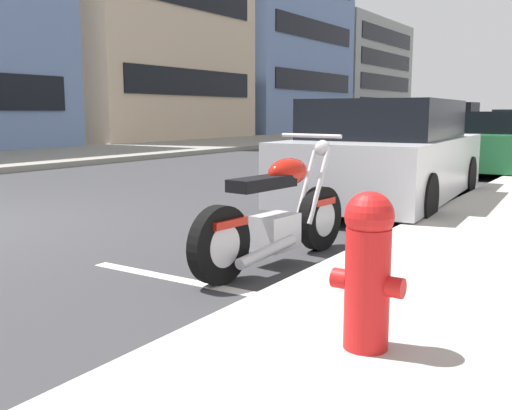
{
  "coord_description": "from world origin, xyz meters",
  "views": [
    {
      "loc": [
        -3.38,
        -6.62,
        1.29
      ],
      "look_at": [
        0.79,
        -3.93,
        0.5
      ],
      "focal_mm": 41.1,
      "sensor_mm": 36.0,
      "label": 1
    }
  ],
  "objects_px": {
    "parked_motorcycle": "(278,216)",
    "parked_car_second_in_row": "(387,155)",
    "parked_car_at_intersection": "(496,144)",
    "fire_hydrant": "(368,266)",
    "crossing_truck": "(471,118)",
    "car_opposite_curb": "(342,127)"
  },
  "relations": [
    {
      "from": "parked_motorcycle",
      "to": "fire_hydrant",
      "type": "xyz_separation_m",
      "value": [
        -1.6,
        -1.46,
        0.14
      ]
    },
    {
      "from": "fire_hydrant",
      "to": "crossing_truck",
      "type": "bearing_deg",
      "value": 12.16
    },
    {
      "from": "parked_car_second_in_row",
      "to": "crossing_truck",
      "type": "bearing_deg",
      "value": 7.12
    },
    {
      "from": "parked_motorcycle",
      "to": "parked_car_second_in_row",
      "type": "bearing_deg",
      "value": 11.44
    },
    {
      "from": "crossing_truck",
      "to": "parked_motorcycle",
      "type": "bearing_deg",
      "value": 105.15
    },
    {
      "from": "crossing_truck",
      "to": "car_opposite_curb",
      "type": "bearing_deg",
      "value": 90.29
    },
    {
      "from": "car_opposite_curb",
      "to": "fire_hydrant",
      "type": "relative_size",
      "value": 5.39
    },
    {
      "from": "parked_car_at_intersection",
      "to": "fire_hydrant",
      "type": "bearing_deg",
      "value": -173.78
    },
    {
      "from": "parked_motorcycle",
      "to": "parked_car_second_in_row",
      "type": "height_order",
      "value": "parked_car_second_in_row"
    },
    {
      "from": "crossing_truck",
      "to": "car_opposite_curb",
      "type": "relative_size",
      "value": 1.18
    },
    {
      "from": "parked_car_second_in_row",
      "to": "parked_car_at_intersection",
      "type": "distance_m",
      "value": 5.73
    },
    {
      "from": "parked_car_second_in_row",
      "to": "crossing_truck",
      "type": "height_order",
      "value": "crossing_truck"
    },
    {
      "from": "crossing_truck",
      "to": "fire_hydrant",
      "type": "xyz_separation_m",
      "value": [
        -37.6,
        -8.1,
        -0.34
      ]
    },
    {
      "from": "parked_car_at_intersection",
      "to": "parked_car_second_in_row",
      "type": "bearing_deg",
      "value": 174.94
    },
    {
      "from": "parked_motorcycle",
      "to": "parked_car_second_in_row",
      "type": "relative_size",
      "value": 0.47
    },
    {
      "from": "parked_car_at_intersection",
      "to": "fire_hydrant",
      "type": "xyz_separation_m",
      "value": [
        -10.94,
        -1.49,
        -0.06
      ]
    },
    {
      "from": "parked_car_at_intersection",
      "to": "crossing_truck",
      "type": "distance_m",
      "value": 27.47
    },
    {
      "from": "parked_car_second_in_row",
      "to": "fire_hydrant",
      "type": "relative_size",
      "value": 5.49
    },
    {
      "from": "crossing_truck",
      "to": "fire_hydrant",
      "type": "bearing_deg",
      "value": 106.85
    },
    {
      "from": "parked_motorcycle",
      "to": "car_opposite_curb",
      "type": "relative_size",
      "value": 0.48
    },
    {
      "from": "parked_motorcycle",
      "to": "car_opposite_curb",
      "type": "xyz_separation_m",
      "value": [
        18.75,
        7.97,
        0.26
      ]
    },
    {
      "from": "parked_car_at_intersection",
      "to": "fire_hydrant",
      "type": "height_order",
      "value": "parked_car_at_intersection"
    }
  ]
}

